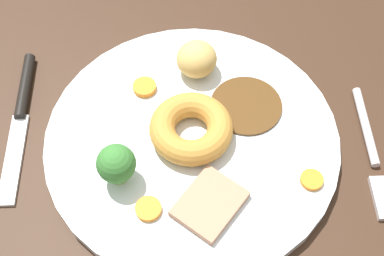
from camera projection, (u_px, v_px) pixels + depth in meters
The scene contains 12 objects.
dining_table at pixel (179, 151), 54.72cm from camera, with size 120.00×84.00×3.60cm, color #382316.
dinner_plate at pixel (192, 137), 52.75cm from camera, with size 29.89×29.89×1.40cm, color white.
gravy_pool at pixel (246, 105), 53.94cm from camera, with size 7.55×7.55×0.30cm, color #563819.
meat_slice_main at pixel (210, 204), 47.42cm from camera, with size 6.19×4.94×0.80cm, color tan.
yorkshire_pudding at pixel (191, 126), 51.13cm from camera, with size 8.38×8.38×2.60cm, color #C68938.
roast_potato_left at pixel (197, 59), 55.14cm from camera, with size 4.38×4.36×3.87cm, color #D8B260.
carrot_coin_front at pixel (312, 180), 48.97cm from camera, with size 2.22×2.22×0.47cm, color orange.
carrot_coin_back at pixel (148, 209), 47.27cm from camera, with size 2.46×2.46×0.53cm, color orange.
carrot_coin_side at pixel (145, 87), 55.07cm from camera, with size 2.51×2.51×0.63cm, color orange.
broccoli_floret at pixel (116, 164), 47.18cm from camera, with size 3.72×3.72×4.60cm.
fork at pixel (373, 154), 51.99cm from camera, with size 2.24×15.30×0.90cm.
knife at pixel (21, 111), 54.86cm from camera, with size 2.64×18.56×1.20cm.
Camera 1 is at (-2.05, 28.15, 48.77)cm, focal length 48.06 mm.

